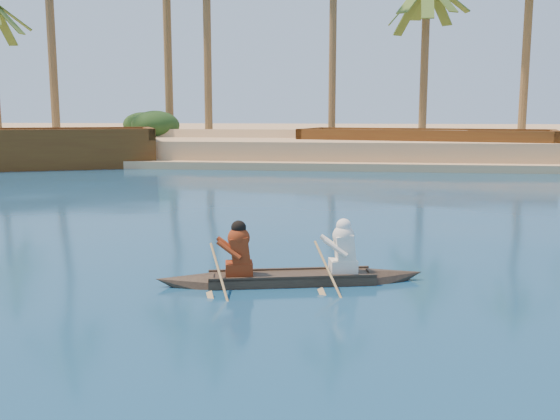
# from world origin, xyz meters

# --- Properties ---
(sandy_embankment) EXTENTS (150.00, 51.00, 1.50)m
(sandy_embankment) POSITION_xyz_m (0.00, 46.89, 0.53)
(sandy_embankment) COLOR tan
(sandy_embankment) RESTS_ON ground
(palm_grove) EXTENTS (110.00, 14.00, 16.00)m
(palm_grove) POSITION_xyz_m (0.00, 35.00, 8.00)
(palm_grove) COLOR #486122
(palm_grove) RESTS_ON ground
(shrub_cluster) EXTENTS (100.00, 6.00, 2.40)m
(shrub_cluster) POSITION_xyz_m (0.00, 31.50, 1.20)
(shrub_cluster) COLOR #1D3814
(shrub_cluster) RESTS_ON ground
(canoe) EXTENTS (4.39, 1.57, 1.20)m
(canoe) POSITION_xyz_m (-8.00, 2.60, 0.23)
(canoe) COLOR #3E2F22
(canoe) RESTS_ON ground
(barge_left) EXTENTS (14.39, 9.65, 2.28)m
(barge_left) POSITION_xyz_m (-24.15, 22.00, 0.80)
(barge_left) COLOR #5C3713
(barge_left) RESTS_ON ground
(barge_mid) EXTENTS (13.73, 7.18, 2.18)m
(barge_mid) POSITION_xyz_m (-3.57, 27.00, 0.76)
(barge_mid) COLOR #5C3713
(barge_mid) RESTS_ON ground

